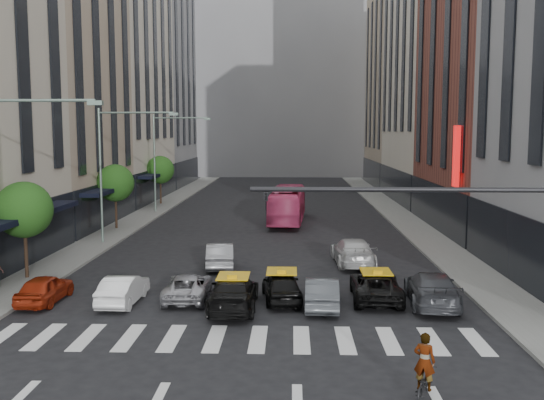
# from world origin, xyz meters

# --- Properties ---
(ground) EXTENTS (160.00, 160.00, 0.00)m
(ground) POSITION_xyz_m (0.00, 0.00, 0.00)
(ground) COLOR black
(ground) RESTS_ON ground
(sidewalk_left) EXTENTS (3.00, 96.00, 0.15)m
(sidewalk_left) POSITION_xyz_m (-11.50, 30.00, 0.07)
(sidewalk_left) COLOR slate
(sidewalk_left) RESTS_ON ground
(sidewalk_right) EXTENTS (3.00, 96.00, 0.15)m
(sidewalk_right) POSITION_xyz_m (11.50, 30.00, 0.07)
(sidewalk_right) COLOR slate
(sidewalk_right) RESTS_ON ground
(building_left_b) EXTENTS (8.00, 16.00, 24.00)m
(building_left_b) POSITION_xyz_m (-17.00, 28.00, 12.00)
(building_left_b) COLOR tan
(building_left_b) RESTS_ON ground
(building_left_c) EXTENTS (8.00, 20.00, 36.00)m
(building_left_c) POSITION_xyz_m (-17.00, 46.00, 18.00)
(building_left_c) COLOR beige
(building_left_c) RESTS_ON ground
(building_left_d) EXTENTS (8.00, 18.00, 30.00)m
(building_left_d) POSITION_xyz_m (-17.00, 65.00, 15.00)
(building_left_d) COLOR gray
(building_left_d) RESTS_ON ground
(building_right_b) EXTENTS (8.00, 18.00, 26.00)m
(building_right_b) POSITION_xyz_m (17.00, 27.00, 13.00)
(building_right_b) COLOR brown
(building_right_b) RESTS_ON ground
(building_right_c) EXTENTS (8.00, 20.00, 40.00)m
(building_right_c) POSITION_xyz_m (17.00, 46.00, 20.00)
(building_right_c) COLOR beige
(building_right_c) RESTS_ON ground
(building_right_d) EXTENTS (8.00, 18.00, 28.00)m
(building_right_d) POSITION_xyz_m (17.00, 65.00, 14.00)
(building_right_d) COLOR tan
(building_right_d) RESTS_ON ground
(building_far) EXTENTS (30.00, 10.00, 36.00)m
(building_far) POSITION_xyz_m (0.00, 85.00, 18.00)
(building_far) COLOR gray
(building_far) RESTS_ON ground
(tree_near) EXTENTS (2.88, 2.88, 4.95)m
(tree_near) POSITION_xyz_m (-11.80, 10.00, 3.65)
(tree_near) COLOR black
(tree_near) RESTS_ON sidewalk_left
(tree_mid) EXTENTS (2.88, 2.88, 4.95)m
(tree_mid) POSITION_xyz_m (-11.80, 26.00, 3.65)
(tree_mid) COLOR black
(tree_mid) RESTS_ON sidewalk_left
(tree_far) EXTENTS (2.88, 2.88, 4.95)m
(tree_far) POSITION_xyz_m (-11.80, 42.00, 3.65)
(tree_far) COLOR black
(tree_far) RESTS_ON sidewalk_left
(streetlamp_mid) EXTENTS (5.38, 0.25, 9.00)m
(streetlamp_mid) POSITION_xyz_m (-10.04, 20.00, 5.90)
(streetlamp_mid) COLOR gray
(streetlamp_mid) RESTS_ON sidewalk_left
(streetlamp_far) EXTENTS (5.38, 0.25, 9.00)m
(streetlamp_far) POSITION_xyz_m (-10.04, 36.00, 5.90)
(streetlamp_far) COLOR gray
(streetlamp_far) RESTS_ON sidewalk_left
(traffic_signal) EXTENTS (10.10, 0.20, 6.00)m
(traffic_signal) POSITION_xyz_m (7.69, -1.00, 4.47)
(traffic_signal) COLOR black
(traffic_signal) RESTS_ON ground
(liberty_sign) EXTENTS (0.30, 0.70, 4.00)m
(liberty_sign) POSITION_xyz_m (12.60, 20.00, 6.00)
(liberty_sign) COLOR red
(liberty_sign) RESTS_ON ground
(car_red) EXTENTS (1.58, 3.78, 1.28)m
(car_red) POSITION_xyz_m (-9.20, 5.95, 0.64)
(car_red) COLOR #9A250E
(car_red) RESTS_ON ground
(car_white_front) EXTENTS (1.50, 3.95, 1.29)m
(car_white_front) POSITION_xyz_m (-5.66, 5.97, 0.64)
(car_white_front) COLOR white
(car_white_front) RESTS_ON ground
(car_silver) EXTENTS (2.10, 4.29, 1.17)m
(car_silver) POSITION_xyz_m (-2.90, 6.73, 0.59)
(car_silver) COLOR #A6A5AB
(car_silver) RESTS_ON ground
(taxi_left) EXTENTS (2.05, 4.96, 1.43)m
(taxi_left) POSITION_xyz_m (-0.67, 5.24, 0.72)
(taxi_left) COLOR black
(taxi_left) RESTS_ON ground
(taxi_center) EXTENTS (2.07, 4.14, 1.35)m
(taxi_center) POSITION_xyz_m (1.38, 6.55, 0.68)
(taxi_center) COLOR black
(taxi_center) RESTS_ON ground
(car_grey_mid) EXTENTS (1.57, 4.12, 1.34)m
(car_grey_mid) POSITION_xyz_m (3.14, 5.65, 0.67)
(car_grey_mid) COLOR #45494D
(car_grey_mid) RESTS_ON ground
(taxi_right) EXTENTS (2.35, 4.77, 1.30)m
(taxi_right) POSITION_xyz_m (5.64, 6.85, 0.65)
(taxi_right) COLOR black
(taxi_right) RESTS_ON ground
(car_grey_curb) EXTENTS (2.51, 5.26, 1.48)m
(car_grey_curb) POSITION_xyz_m (8.01, 6.16, 0.74)
(car_grey_curb) COLOR #3D4045
(car_grey_curb) RESTS_ON ground
(car_row2_left) EXTENTS (1.93, 4.39, 1.40)m
(car_row2_left) POSITION_xyz_m (-2.20, 13.24, 0.70)
(car_row2_left) COLOR #9D9EA2
(car_row2_left) RESTS_ON ground
(car_row2_right) EXTENTS (2.40, 5.33, 1.51)m
(car_row2_right) POSITION_xyz_m (5.34, 14.28, 0.76)
(car_row2_right) COLOR silver
(car_row2_right) RESTS_ON ground
(bus) EXTENTS (3.12, 10.77, 2.96)m
(bus) POSITION_xyz_m (1.46, 30.28, 1.48)
(bus) COLOR #D33E70
(bus) RESTS_ON ground
(motorcycle) EXTENTS (1.16, 1.67, 0.83)m
(motorcycle) POSITION_xyz_m (5.63, -3.29, 0.42)
(motorcycle) COLOR black
(motorcycle) RESTS_ON ground
(rider) EXTENTS (0.73, 0.62, 1.69)m
(rider) POSITION_xyz_m (5.63, -3.29, 1.68)
(rider) COLOR gray
(rider) RESTS_ON motorcycle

